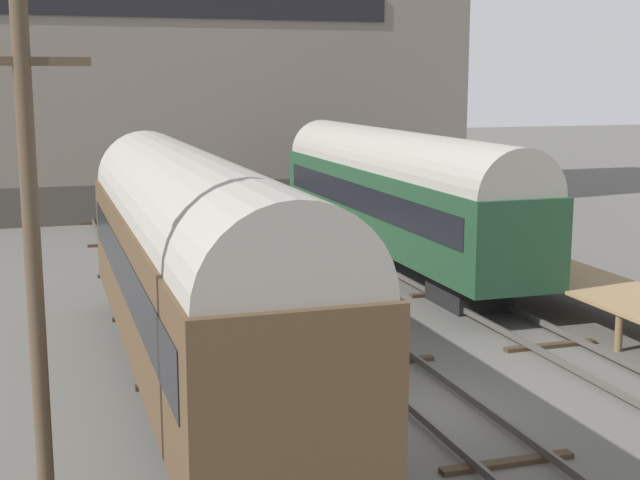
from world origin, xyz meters
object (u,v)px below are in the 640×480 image
Objects in this scene: train_car_green at (396,190)px; utility_pole at (34,271)px; person_worker at (345,415)px; train_car_brown at (193,257)px.

utility_pole reaches higher than train_car_green.
utility_pole is (-4.95, -0.96, 3.06)m from person_worker.
train_car_brown is at bearing 108.82° from person_worker.
person_worker is 5.90m from utility_pole.
person_worker is (1.73, -5.07, -1.92)m from train_car_brown.
utility_pole is (-3.23, -6.03, 1.14)m from train_car_brown.
train_car_green is 21.08m from utility_pole.
train_car_green is 17.75m from person_worker.
train_car_brown is at bearing -130.29° from train_car_green.
train_car_green is 2.26× the size of utility_pole.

